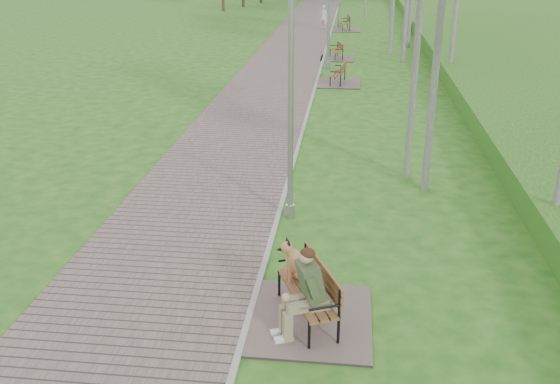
# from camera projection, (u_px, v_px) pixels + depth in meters

# --- Properties ---
(ground) EXTENTS (120.00, 120.00, 0.00)m
(ground) POSITION_uv_depth(u_px,v_px,m) (291.00, 172.00, 15.56)
(ground) COLOR #1F5916
(ground) RESTS_ON ground
(walkway) EXTENTS (3.50, 67.00, 0.04)m
(walkway) POSITION_uv_depth(u_px,v_px,m) (298.00, 40.00, 35.50)
(walkway) COLOR #645751
(walkway) RESTS_ON ground
(kerb) EXTENTS (0.10, 67.00, 0.05)m
(kerb) POSITION_uv_depth(u_px,v_px,m) (329.00, 41.00, 35.32)
(kerb) COLOR #999993
(kerb) RESTS_ON ground
(embankment) EXTENTS (14.00, 70.00, 1.60)m
(embankment) POSITION_uv_depth(u_px,v_px,m) (556.00, 49.00, 32.66)
(embankment) COLOR #589331
(embankment) RESTS_ON ground
(bench_main) EXTENTS (1.89, 2.10, 1.65)m
(bench_main) POSITION_uv_depth(u_px,v_px,m) (303.00, 295.00, 9.33)
(bench_main) COLOR #645751
(bench_main) RESTS_ON ground
(bench_second) EXTENTS (1.72, 1.91, 1.06)m
(bench_second) POSITION_uv_depth(u_px,v_px,m) (338.00, 79.00, 24.89)
(bench_second) COLOR #645751
(bench_second) RESTS_ON ground
(bench_third) EXTENTS (1.56, 1.73, 0.96)m
(bench_third) POSITION_uv_depth(u_px,v_px,m) (336.00, 55.00, 30.04)
(bench_third) COLOR #645751
(bench_third) RESTS_ON ground
(bench_far) EXTENTS (1.83, 2.03, 1.12)m
(bench_far) POSITION_uv_depth(u_px,v_px,m) (345.00, 27.00, 39.33)
(bench_far) COLOR #645751
(bench_far) RESTS_ON ground
(lamp_post_near) EXTENTS (0.19, 0.19, 4.96)m
(lamp_post_near) POSITION_uv_depth(u_px,v_px,m) (291.00, 109.00, 12.18)
(lamp_post_near) COLOR gray
(lamp_post_near) RESTS_ON ground
(lamp_post_second) EXTENTS (0.21, 0.21, 5.50)m
(lamp_post_second) POSITION_uv_depth(u_px,v_px,m) (329.00, 9.00, 26.92)
(lamp_post_second) COLOR gray
(lamp_post_second) RESTS_ON ground
(pedestrian_near) EXTENTS (0.63, 0.54, 1.47)m
(pedestrian_near) POSITION_uv_depth(u_px,v_px,m) (324.00, 17.00, 39.90)
(pedestrian_near) COLOR silver
(pedestrian_near) RESTS_ON ground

